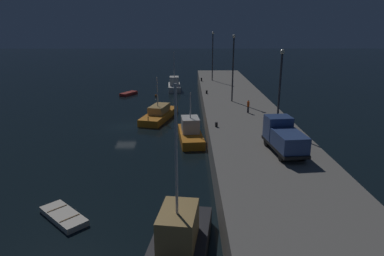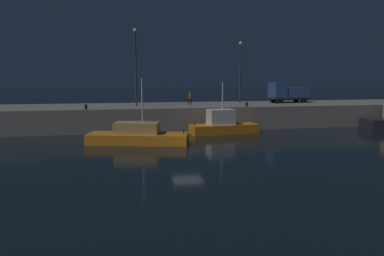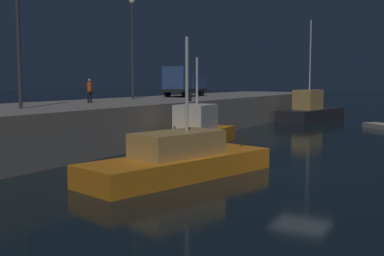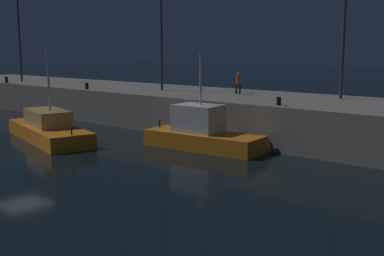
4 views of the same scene
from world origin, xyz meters
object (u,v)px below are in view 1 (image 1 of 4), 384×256
fishing_boat_blue (159,114)px  lamp_post_east (233,64)px  mooring_buoy_near (156,96)px  bollard_central (216,125)px  fishing_boat_orange (176,252)px  lamp_post_central (280,84)px  fishing_trawler_red (174,85)px  dinghy_orange_near (64,216)px  utility_truck (284,137)px  bollard_east (207,92)px  dockworker (248,106)px  bollard_west (201,80)px  fishing_boat_white (190,132)px  rowboat_white_mid (129,94)px  lamp_post_west (213,53)px

fishing_boat_blue → lamp_post_east: (0.37, 10.13, 7.03)m
mooring_buoy_near → bollard_central: (28.74, 9.04, 2.65)m
fishing_boat_blue → fishing_boat_orange: 31.26m
fishing_boat_orange → lamp_post_central: lamp_post_central is taller
fishing_trawler_red → dinghy_orange_near: size_ratio=1.95×
fishing_trawler_red → utility_truck: bearing=14.2°
lamp_post_east → bollard_central: lamp_post_east is taller
fishing_boat_orange → utility_truck: size_ratio=1.79×
bollard_east → utility_truck: bearing=11.3°
utility_truck → dockworker: size_ratio=3.57×
bollard_west → bollard_central: size_ratio=1.26×
fishing_trawler_red → lamp_post_east: (22.75, 8.96, 6.77)m
lamp_post_east → bollard_central: (12.51, -3.08, -4.90)m
utility_truck → bollard_east: (-25.33, -5.08, -1.05)m
fishing_boat_blue → bollard_central: 14.84m
fishing_boat_white → bollard_central: size_ratio=15.50×
fishing_boat_blue → fishing_boat_white: bearing=25.3°
rowboat_white_mid → lamp_post_central: bearing=32.8°
fishing_boat_orange → bollard_west: 48.75m
fishing_boat_orange → rowboat_white_mid: fishing_boat_orange is taller
mooring_buoy_near → dockworker: bearing=30.1°
bollard_east → bollard_west: bearing=-178.2°
fishing_boat_blue → bollard_central: bearing=28.7°
fishing_boat_blue → lamp_post_east: lamp_post_east is taller
rowboat_white_mid → bollard_west: size_ratio=6.68×
fishing_boat_blue → bollard_west: fishing_boat_blue is taller
fishing_boat_blue → dockworker: (6.99, 11.27, 2.79)m
fishing_boat_blue → bollard_west: (-17.57, 6.52, 2.19)m
fishing_boat_white → dockworker: bearing=108.6°
dinghy_orange_near → lamp_post_west: 46.86m
rowboat_white_mid → bollard_west: 14.09m
lamp_post_west → dockworker: (25.35, 2.68, -4.28)m
lamp_post_central → dockworker: bearing=-166.1°
dockworker → bollard_west: bearing=-169.1°
fishing_boat_orange → mooring_buoy_near: size_ratio=24.68×
utility_truck → fishing_boat_white: bearing=-145.2°
mooring_buoy_near → lamp_post_east: size_ratio=0.05×
fishing_trawler_red → bollard_east: size_ratio=15.20×
fishing_boat_orange → mooring_buoy_near: bearing=-173.2°
mooring_buoy_near → rowboat_white_mid: bearing=-107.6°
dinghy_orange_near → lamp_post_east: 30.41m
mooring_buoy_near → lamp_post_west: lamp_post_west is taller
fishing_boat_white → lamp_post_central: lamp_post_central is taller
dinghy_orange_near → fishing_boat_white: bearing=152.6°
dinghy_orange_near → mooring_buoy_near: bearing=176.9°
fishing_boat_white → fishing_boat_orange: fishing_boat_orange is taller
bollard_west → bollard_central: (30.45, 0.53, -0.06)m
bollard_east → dockworker: bearing=19.8°
mooring_buoy_near → fishing_trawler_red: bearing=154.1°
mooring_buoy_near → lamp_post_central: 34.13m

